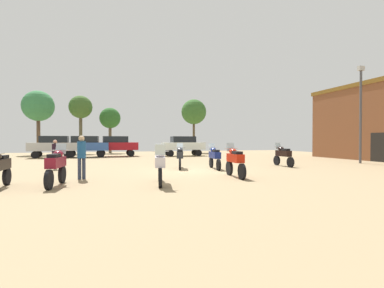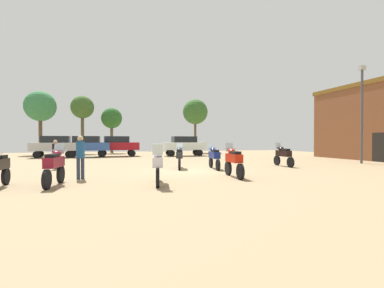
# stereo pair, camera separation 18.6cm
# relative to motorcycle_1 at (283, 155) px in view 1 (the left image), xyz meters

# --- Properties ---
(ground_plane) EXTENTS (44.00, 52.00, 0.02)m
(ground_plane) POSITION_rel_motorcycle_1_xyz_m (-6.09, -0.68, -0.72)
(ground_plane) COLOR #967F5B
(motorcycle_1) EXTENTS (0.62, 2.10, 1.45)m
(motorcycle_1) POSITION_rel_motorcycle_1_xyz_m (0.00, 0.00, 0.00)
(motorcycle_1) COLOR black
(motorcycle_1) RESTS_ON ground
(motorcycle_3) EXTENTS (0.62, 2.16, 1.50)m
(motorcycle_3) POSITION_rel_motorcycle_1_xyz_m (-5.06, -3.97, 0.02)
(motorcycle_3) COLOR black
(motorcycle_3) RESTS_ON ground
(motorcycle_4) EXTENTS (0.62, 2.25, 1.44)m
(motorcycle_4) POSITION_rel_motorcycle_1_xyz_m (-4.68, -0.40, -0.00)
(motorcycle_4) COLOR black
(motorcycle_4) RESTS_ON ground
(motorcycle_5) EXTENTS (0.67, 2.23, 1.50)m
(motorcycle_5) POSITION_rel_motorcycle_1_xyz_m (-8.54, -5.02, 0.02)
(motorcycle_5) COLOR black
(motorcycle_5) RESTS_ON ground
(motorcycle_6) EXTENTS (0.75, 2.06, 1.45)m
(motorcycle_6) POSITION_rel_motorcycle_1_xyz_m (-6.50, 0.32, -0.00)
(motorcycle_6) COLOR black
(motorcycle_6) RESTS_ON ground
(motorcycle_7) EXTENTS (0.62, 2.17, 1.50)m
(motorcycle_7) POSITION_rel_motorcycle_1_xyz_m (-12.13, -4.43, 0.02)
(motorcycle_7) COLOR black
(motorcycle_7) RESTS_ON ground
(car_1) EXTENTS (4.41, 2.07, 2.00)m
(car_1) POSITION_rel_motorcycle_1_xyz_m (-9.84, 13.85, 0.46)
(car_1) COLOR black
(car_1) RESTS_ON ground
(car_2) EXTENTS (4.36, 1.94, 2.00)m
(car_2) POSITION_rel_motorcycle_1_xyz_m (-15.27, 13.34, 0.46)
(car_2) COLOR black
(car_2) RESTS_ON ground
(car_3) EXTENTS (4.36, 1.96, 2.00)m
(car_3) POSITION_rel_motorcycle_1_xyz_m (-12.59, 13.41, 0.46)
(car_3) COLOR black
(car_3) RESTS_ON ground
(car_4) EXTENTS (4.31, 1.83, 2.00)m
(car_4) POSITION_rel_motorcycle_1_xyz_m (-3.11, 13.00, 0.46)
(car_4) COLOR black
(car_4) RESTS_ON ground
(person_1) EXTENTS (0.43, 0.43, 1.64)m
(person_1) POSITION_rel_motorcycle_1_xyz_m (-13.28, 2.09, 0.24)
(person_1) COLOR #293540
(person_1) RESTS_ON ground
(person_2) EXTENTS (0.37, 0.37, 1.81)m
(person_2) POSITION_rel_motorcycle_1_xyz_m (-11.44, -2.78, 0.35)
(person_2) COLOR #2D3750
(person_2) RESTS_ON ground
(tree_1) EXTENTS (3.43, 3.43, 7.21)m
(tree_1) POSITION_rel_motorcycle_1_xyz_m (-18.15, 20.39, 4.72)
(tree_1) COLOR brown
(tree_1) RESTS_ON ground
(tree_3) EXTENTS (2.78, 2.78, 7.08)m
(tree_3) POSITION_rel_motorcycle_1_xyz_m (-13.82, 22.01, 4.87)
(tree_3) COLOR brown
(tree_3) RESTS_ON ground
(tree_4) EXTENTS (2.60, 2.60, 5.72)m
(tree_4) POSITION_rel_motorcycle_1_xyz_m (-10.35, 22.15, 3.63)
(tree_4) COLOR brown
(tree_4) RESTS_ON ground
(tree_5) EXTENTS (3.29, 3.29, 7.00)m
(tree_5) POSITION_rel_motorcycle_1_xyz_m (0.30, 20.70, 4.61)
(tree_5) COLOR #4D402A
(tree_5) RESTS_ON ground
(lamp_post) EXTENTS (0.44, 0.24, 6.77)m
(lamp_post) POSITION_rel_motorcycle_1_xyz_m (6.49, 0.46, 3.07)
(lamp_post) COLOR #47474C
(lamp_post) RESTS_ON ground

